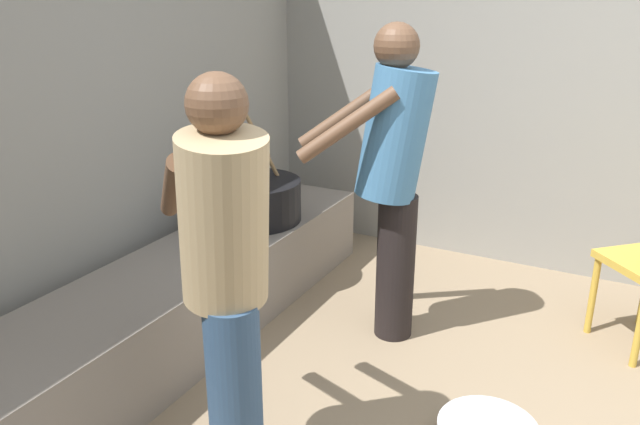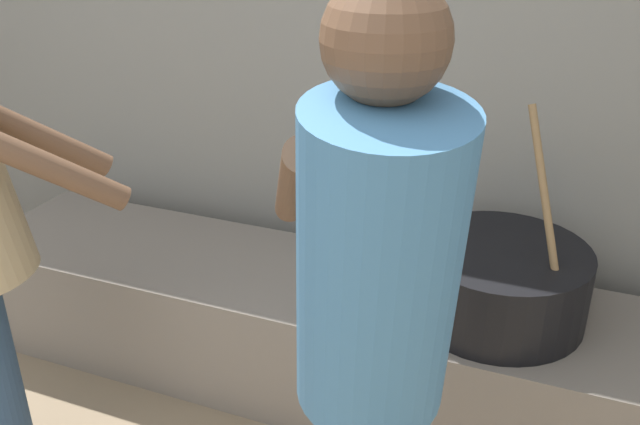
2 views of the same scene
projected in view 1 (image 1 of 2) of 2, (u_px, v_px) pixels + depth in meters
The scene contains 5 objects.
block_enclosure_rear at pixel (9, 125), 2.77m from camera, with size 4.94×0.20×2.37m, color gray.
hearth_ledge at pixel (193, 295), 3.30m from camera, with size 2.77×0.60×0.45m, color slate.
cooking_pot_main at pixel (254, 200), 3.71m from camera, with size 0.56×0.56×0.70m.
cook_in_blue_shirt at pixel (393, 168), 3.07m from camera, with size 0.59×0.74×1.62m.
cook_in_tan_shirt at pixel (226, 266), 2.13m from camera, with size 0.67×0.68×1.51m.
Camera 1 is at (-1.78, 0.20, 1.75)m, focal length 35.02 mm.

